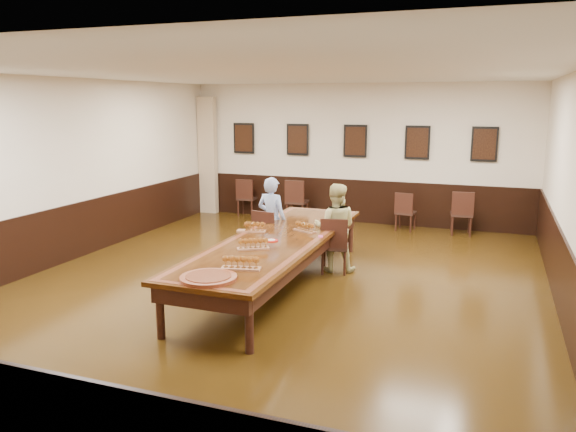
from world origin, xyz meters
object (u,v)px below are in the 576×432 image
at_px(spare_chair_d, 462,213).
at_px(person_man, 272,219).
at_px(chair_woman, 335,245).
at_px(spare_chair_a, 247,197).
at_px(chair_man, 269,236).
at_px(person_woman, 335,228).
at_px(conference_table, 277,247).
at_px(spare_chair_b, 297,200).
at_px(spare_chair_c, 406,211).
at_px(carved_platter, 208,278).

xyz_separation_m(spare_chair_d, person_man, (-3.04, -3.24, 0.28)).
relative_size(chair_woman, spare_chair_a, 1.02).
height_order(chair_man, spare_chair_d, spare_chair_d).
height_order(person_woman, conference_table, person_woman).
bearing_deg(spare_chair_b, spare_chair_d, 176.64).
xyz_separation_m(spare_chair_c, conference_table, (-1.27, -4.50, 0.18)).
bearing_deg(spare_chair_c, spare_chair_d, -172.31).
xyz_separation_m(spare_chair_b, spare_chair_c, (2.56, -0.10, -0.07)).
bearing_deg(conference_table, person_woman, 60.12).
bearing_deg(conference_table, spare_chair_a, 119.08).
bearing_deg(person_man, spare_chair_d, -124.42).
xyz_separation_m(chair_man, spare_chair_c, (1.88, 3.33, -0.04)).
relative_size(spare_chair_c, spare_chair_d, 0.90).
bearing_deg(person_woman, spare_chair_a, -60.09).
xyz_separation_m(spare_chair_c, carved_platter, (-1.28, -6.66, 0.35)).
relative_size(spare_chair_c, conference_table, 0.17).
bearing_deg(spare_chair_b, spare_chair_c, 175.73).
height_order(person_man, conference_table, person_man).
distance_m(chair_woman, spare_chair_d, 3.97).
relative_size(person_woman, carved_platter, 1.80).
bearing_deg(spare_chair_b, person_man, 99.83).
bearing_deg(person_man, carved_platter, 108.36).
distance_m(spare_chair_b, spare_chair_c, 2.57).
bearing_deg(spare_chair_a, conference_table, 114.59).
xyz_separation_m(chair_woman, person_man, (-1.23, 0.29, 0.28)).
height_order(chair_woman, person_man, person_man).
height_order(chair_man, carved_platter, chair_man).
xyz_separation_m(spare_chair_b, spare_chair_d, (3.74, -0.09, -0.02)).
height_order(chair_man, person_man, person_man).
height_order(spare_chair_b, carved_platter, spare_chair_b).
bearing_deg(conference_table, person_man, 114.92).
bearing_deg(spare_chair_d, chair_woman, 56.17).
relative_size(chair_man, spare_chair_d, 0.99).
bearing_deg(spare_chair_c, carved_platter, 86.19).
distance_m(chair_woman, carved_platter, 3.22).
xyz_separation_m(chair_man, person_woman, (1.23, -0.09, 0.27)).
xyz_separation_m(spare_chair_b, carved_platter, (1.28, -6.76, 0.28)).
height_order(chair_man, conference_table, chair_man).
height_order(spare_chair_d, person_man, person_man).
bearing_deg(chair_man, spare_chair_c, -110.74).
height_order(chair_man, chair_woman, chair_woman).
xyz_separation_m(spare_chair_a, spare_chair_c, (3.94, -0.30, -0.04)).
relative_size(chair_woman, spare_chair_d, 0.99).
distance_m(spare_chair_a, conference_table, 5.50).
xyz_separation_m(person_man, conference_table, (0.59, -1.27, -0.14)).
bearing_deg(spare_chair_a, carved_platter, 106.45).
height_order(spare_chair_b, spare_chair_d, spare_chair_b).
distance_m(conference_table, carved_platter, 2.16).
bearing_deg(person_woman, carved_platter, 67.39).
bearing_deg(chair_man, carved_platter, 108.89).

